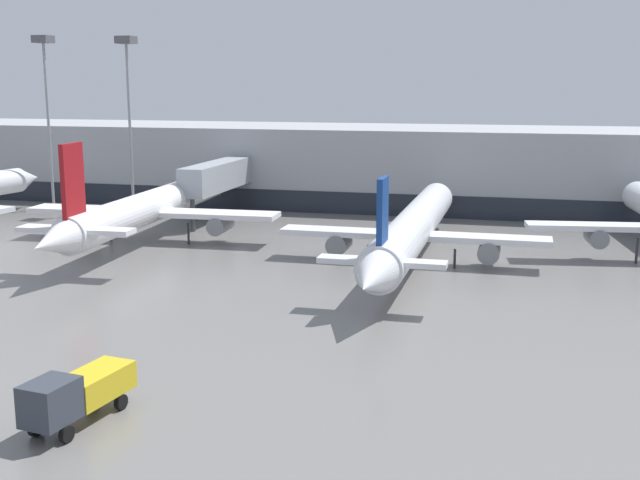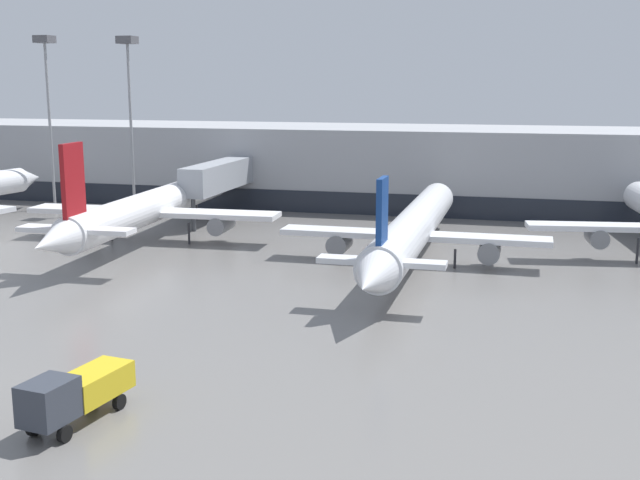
# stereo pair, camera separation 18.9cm
# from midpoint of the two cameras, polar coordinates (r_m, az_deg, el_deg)

# --- Properties ---
(terminal_building) EXTENTS (160.00, 31.01, 9.00)m
(terminal_building) POSITION_cam_midpoint_polar(r_m,az_deg,el_deg) (96.11, -2.08, 5.45)
(terminal_building) COLOR #9EA0A5
(terminal_building) RESTS_ON ground_plane
(parked_jet_3) EXTENTS (23.21, 38.92, 9.79)m
(parked_jet_3) POSITION_cam_midpoint_polar(r_m,az_deg,el_deg) (73.28, -11.77, 2.35)
(parked_jet_3) COLOR white
(parked_jet_3) RESTS_ON ground_plane
(parked_jet_5) EXTENTS (21.15, 39.72, 8.40)m
(parked_jet_5) POSITION_cam_midpoint_polar(r_m,az_deg,el_deg) (63.28, 6.74, 0.82)
(parked_jet_5) COLOR silver
(parked_jet_5) RESTS_ON ground_plane
(service_truck_1) EXTENTS (2.48, 5.85, 2.41)m
(service_truck_1) POSITION_cam_midpoint_polar(r_m,az_deg,el_deg) (35.50, -16.90, -10.31)
(service_truck_1) COLOR gold
(service_truck_1) RESTS_ON ground_plane
(apron_light_mast_0) EXTENTS (1.80, 1.80, 18.84)m
(apron_light_mast_0) POSITION_cam_midpoint_polar(r_m,az_deg,el_deg) (89.46, -13.39, 11.35)
(apron_light_mast_0) COLOR gray
(apron_light_mast_0) RESTS_ON ground_plane
(apron_light_mast_4) EXTENTS (1.80, 1.80, 19.02)m
(apron_light_mast_4) POSITION_cam_midpoint_polar(r_m,az_deg,el_deg) (94.01, -18.81, 11.12)
(apron_light_mast_4) COLOR gray
(apron_light_mast_4) RESTS_ON ground_plane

